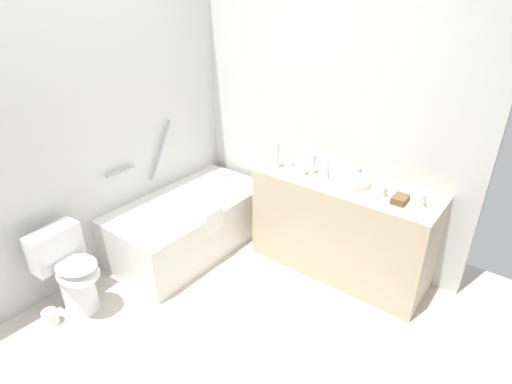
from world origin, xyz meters
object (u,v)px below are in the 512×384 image
at_px(water_bottle_2, 326,168).
at_px(toilet_paper_roll, 50,317).
at_px(toilet, 71,271).
at_px(sink_basin, 350,182).
at_px(drinking_glass_0, 289,160).
at_px(drinking_glass_2, 382,191).
at_px(water_bottle_0, 312,163).
at_px(amenity_basket, 400,199).
at_px(drinking_glass_3, 302,170).
at_px(sink_faucet, 360,173).
at_px(drinking_glass_1, 420,199).
at_px(water_bottle_1, 276,155).
at_px(bathtub, 190,222).

distance_m(water_bottle_2, toilet_paper_roll, 2.42).
distance_m(toilet, sink_basin, 2.26).
height_order(drinking_glass_0, drinking_glass_2, drinking_glass_0).
relative_size(toilet, water_bottle_0, 3.49).
bearing_deg(water_bottle_2, amenity_basket, -93.48).
distance_m(water_bottle_0, drinking_glass_3, 0.10).
distance_m(sink_faucet, water_bottle_2, 0.30).
xyz_separation_m(sink_basin, amenity_basket, (-0.04, -0.43, -0.00)).
bearing_deg(drinking_glass_1, sink_basin, 90.24).
distance_m(water_bottle_0, drinking_glass_0, 0.23).
height_order(sink_basin, toilet_paper_roll, sink_basin).
distance_m(water_bottle_0, drinking_glass_1, 0.92).
height_order(sink_basin, drinking_glass_2, drinking_glass_2).
height_order(water_bottle_0, drinking_glass_3, water_bottle_0).
bearing_deg(water_bottle_1, sink_faucet, -68.16).
height_order(toilet, water_bottle_0, water_bottle_0).
relative_size(drinking_glass_3, amenity_basket, 0.65).
relative_size(sink_basin, drinking_glass_3, 3.50).
relative_size(toilet, drinking_glass_1, 7.01).
xyz_separation_m(toilet, amenity_basket, (1.64, -1.84, 0.53)).
xyz_separation_m(water_bottle_0, drinking_glass_3, (-0.08, 0.04, -0.05)).
height_order(bathtub, toilet_paper_roll, bathtub).
xyz_separation_m(bathtub, water_bottle_0, (0.54, -0.97, 0.68)).
distance_m(sink_basin, drinking_glass_3, 0.41).
bearing_deg(drinking_glass_3, water_bottle_2, -68.79).
bearing_deg(toilet_paper_roll, drinking_glass_2, -42.08).
height_order(bathtub, sink_faucet, bathtub).
bearing_deg(amenity_basket, water_bottle_0, 86.41).
bearing_deg(toilet_paper_roll, bathtub, -3.87).
relative_size(toilet, drinking_glass_0, 6.72).
bearing_deg(sink_basin, drinking_glass_2, -94.70).
bearing_deg(toilet, sink_basin, 44.83).
bearing_deg(bathtub, drinking_glass_3, -63.85).
relative_size(sink_faucet, water_bottle_2, 0.78).
bearing_deg(water_bottle_0, drinking_glass_2, -92.81).
distance_m(drinking_glass_2, amenity_basket, 0.15).
xyz_separation_m(drinking_glass_2, drinking_glass_3, (-0.05, 0.68, 0.00)).
distance_m(water_bottle_2, drinking_glass_0, 0.37).
distance_m(water_bottle_1, drinking_glass_1, 1.22).
height_order(drinking_glass_2, drinking_glass_3, drinking_glass_3).
bearing_deg(sink_faucet, drinking_glass_2, -127.66).
relative_size(sink_faucet, drinking_glass_1, 1.53).
xyz_separation_m(sink_basin, sink_faucet, (0.19, 0.00, 0.01)).
height_order(toilet, sink_faucet, sink_faucet).
relative_size(water_bottle_2, toilet_paper_roll, 1.60).
height_order(water_bottle_1, amenity_basket, water_bottle_1).
relative_size(bathtub, amenity_basket, 10.83).
bearing_deg(water_bottle_2, toilet_paper_roll, 147.73).
relative_size(toilet, water_bottle_1, 2.74).
xyz_separation_m(water_bottle_0, toilet_paper_roll, (-1.92, 1.07, -0.89)).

